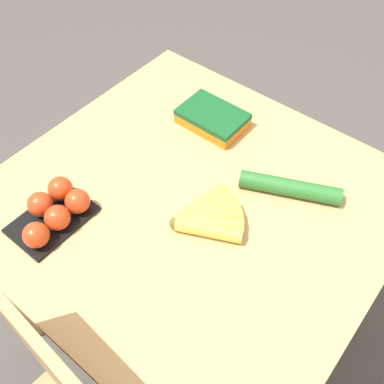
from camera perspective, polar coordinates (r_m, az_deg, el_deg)
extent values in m
plane|color=#4C4742|center=(1.86, 0.00, -15.71)|extent=(12.00, 12.00, 0.00)
cube|color=tan|center=(1.21, 0.00, -1.35)|extent=(1.01, 0.97, 0.03)
cylinder|color=tan|center=(1.67, 21.66, -7.96)|extent=(0.06, 0.06, 0.74)
cylinder|color=tan|center=(1.90, -2.39, 6.06)|extent=(0.06, 0.06, 0.74)
cylinder|color=tan|center=(1.63, -22.52, -11.02)|extent=(0.06, 0.06, 0.74)
sphere|color=brown|center=(1.13, -2.01, -3.99)|extent=(0.03, 0.03, 0.03)
cylinder|color=#DBCC47|center=(1.12, 2.18, -4.82)|extent=(0.17, 0.11, 0.04)
cylinder|color=#DBCC47|center=(1.12, 2.27, -4.15)|extent=(0.16, 0.13, 0.04)
cylinder|color=#DBCC47|center=(1.13, 2.21, -3.48)|extent=(0.14, 0.15, 0.04)
cylinder|color=#DBCC47|center=(1.14, 2.00, -2.85)|extent=(0.12, 0.16, 0.04)
cylinder|color=#DBCC47|center=(1.15, 1.65, -2.26)|extent=(0.10, 0.17, 0.04)
cylinder|color=#DBCC47|center=(1.16, 1.17, -1.75)|extent=(0.07, 0.17, 0.04)
cube|color=black|center=(1.20, -17.32, -3.36)|extent=(0.14, 0.21, 0.01)
sphere|color=red|center=(1.18, -14.33, -1.14)|extent=(0.06, 0.06, 0.06)
sphere|color=red|center=(1.21, -16.38, 0.41)|extent=(0.06, 0.06, 0.06)
sphere|color=red|center=(1.16, -16.72, -3.14)|extent=(0.06, 0.06, 0.06)
sphere|color=red|center=(1.20, -18.72, -1.49)|extent=(0.06, 0.06, 0.06)
sphere|color=red|center=(1.14, -19.19, -5.18)|extent=(0.06, 0.06, 0.06)
cube|color=orange|center=(1.38, 2.62, 9.33)|extent=(0.19, 0.13, 0.05)
cube|color=#145123|center=(1.37, 2.64, 9.83)|extent=(0.20, 0.13, 0.02)
cylinder|color=#2D702D|center=(1.22, 12.31, 0.55)|extent=(0.26, 0.15, 0.05)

